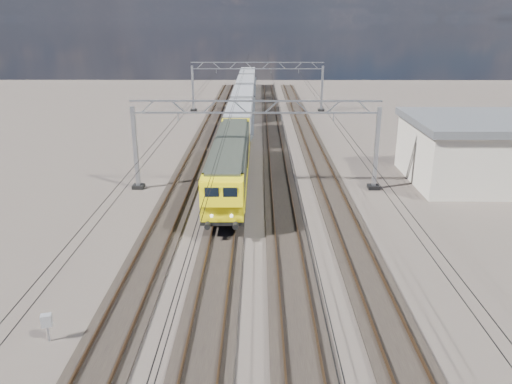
{
  "coord_description": "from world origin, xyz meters",
  "views": [
    {
      "loc": [
        0.25,
        -34.19,
        12.96
      ],
      "look_at": [
        0.07,
        -3.79,
        2.4
      ],
      "focal_mm": 35.0,
      "sensor_mm": 36.0,
      "label": 1
    }
  ],
  "objects_px": {
    "hopper_wagon_third": "(246,87)",
    "trackside_cabinet": "(46,321)",
    "catenary_gantry_mid": "(256,141)",
    "catenary_gantry_far": "(257,84)",
    "locomotive": "(231,161)",
    "hopper_wagon_mid": "(243,100)",
    "hopper_wagon_fourth": "(247,78)",
    "hopper_wagon_lead": "(239,120)"
  },
  "relations": [
    {
      "from": "hopper_wagon_mid",
      "to": "catenary_gantry_far",
      "type": "bearing_deg",
      "value": 64.66
    },
    {
      "from": "catenary_gantry_mid",
      "to": "catenary_gantry_far",
      "type": "relative_size",
      "value": 1.0
    },
    {
      "from": "catenary_gantry_mid",
      "to": "locomotive",
      "type": "relative_size",
      "value": 0.94
    },
    {
      "from": "catenary_gantry_mid",
      "to": "locomotive",
      "type": "distance_m",
      "value": 2.55
    },
    {
      "from": "hopper_wagon_fourth",
      "to": "trackside_cabinet",
      "type": "distance_m",
      "value": 80.74
    },
    {
      "from": "hopper_wagon_lead",
      "to": "hopper_wagon_third",
      "type": "relative_size",
      "value": 1.0
    },
    {
      "from": "trackside_cabinet",
      "to": "hopper_wagon_third",
      "type": "bearing_deg",
      "value": 69.3
    },
    {
      "from": "hopper_wagon_third",
      "to": "hopper_wagon_fourth",
      "type": "relative_size",
      "value": 1.0
    },
    {
      "from": "hopper_wagon_mid",
      "to": "trackside_cabinet",
      "type": "bearing_deg",
      "value": -97.29
    },
    {
      "from": "locomotive",
      "to": "hopper_wagon_third",
      "type": "distance_m",
      "value": 46.1
    },
    {
      "from": "catenary_gantry_far",
      "to": "hopper_wagon_lead",
      "type": "height_order",
      "value": "catenary_gantry_far"
    },
    {
      "from": "catenary_gantry_mid",
      "to": "trackside_cabinet",
      "type": "distance_m",
      "value": 22.24
    },
    {
      "from": "catenary_gantry_far",
      "to": "hopper_wagon_lead",
      "type": "bearing_deg",
      "value": -96.2
    },
    {
      "from": "hopper_wagon_mid",
      "to": "hopper_wagon_fourth",
      "type": "height_order",
      "value": "same"
    },
    {
      "from": "catenary_gantry_far",
      "to": "trackside_cabinet",
      "type": "relative_size",
      "value": 15.56
    },
    {
      "from": "hopper_wagon_mid",
      "to": "trackside_cabinet",
      "type": "xyz_separation_m",
      "value": [
        -6.66,
        -52.05,
        -1.26
      ]
    },
    {
      "from": "locomotive",
      "to": "hopper_wagon_lead",
      "type": "bearing_deg",
      "value": 90.0
    },
    {
      "from": "hopper_wagon_third",
      "to": "hopper_wagon_mid",
      "type": "bearing_deg",
      "value": -90.0
    },
    {
      "from": "catenary_gantry_far",
      "to": "hopper_wagon_third",
      "type": "xyz_separation_m",
      "value": [
        -2.0,
        9.98,
        -1.67
      ]
    },
    {
      "from": "catenary_gantry_far",
      "to": "trackside_cabinet",
      "type": "distance_m",
      "value": 57.02
    },
    {
      "from": "catenary_gantry_far",
      "to": "hopper_wagon_third",
      "type": "distance_m",
      "value": 10.31
    },
    {
      "from": "catenary_gantry_far",
      "to": "locomotive",
      "type": "distance_m",
      "value": 36.21
    },
    {
      "from": "hopper_wagon_lead",
      "to": "hopper_wagon_third",
      "type": "height_order",
      "value": "same"
    },
    {
      "from": "hopper_wagon_mid",
      "to": "hopper_wagon_lead",
      "type": "bearing_deg",
      "value": -90.0
    },
    {
      "from": "hopper_wagon_mid",
      "to": "trackside_cabinet",
      "type": "distance_m",
      "value": 52.49
    },
    {
      "from": "locomotive",
      "to": "hopper_wagon_mid",
      "type": "distance_m",
      "value": 31.9
    },
    {
      "from": "hopper_wagon_lead",
      "to": "catenary_gantry_mid",
      "type": "bearing_deg",
      "value": -83.51
    },
    {
      "from": "hopper_wagon_lead",
      "to": "trackside_cabinet",
      "type": "distance_m",
      "value": 38.46
    },
    {
      "from": "hopper_wagon_lead",
      "to": "trackside_cabinet",
      "type": "relative_size",
      "value": 10.17
    },
    {
      "from": "trackside_cabinet",
      "to": "locomotive",
      "type": "bearing_deg",
      "value": 56.77
    },
    {
      "from": "hopper_wagon_lead",
      "to": "hopper_wagon_mid",
      "type": "relative_size",
      "value": 1.0
    },
    {
      "from": "catenary_gantry_mid",
      "to": "catenary_gantry_far",
      "type": "height_order",
      "value": "same"
    },
    {
      "from": "locomotive",
      "to": "hopper_wagon_mid",
      "type": "bearing_deg",
      "value": 90.0
    },
    {
      "from": "locomotive",
      "to": "hopper_wagon_fourth",
      "type": "height_order",
      "value": "locomotive"
    },
    {
      "from": "hopper_wagon_third",
      "to": "trackside_cabinet",
      "type": "bearing_deg",
      "value": -95.74
    },
    {
      "from": "catenary_gantry_mid",
      "to": "hopper_wagon_fourth",
      "type": "bearing_deg",
      "value": 91.9
    },
    {
      "from": "hopper_wagon_third",
      "to": "trackside_cabinet",
      "type": "height_order",
      "value": "hopper_wagon_third"
    },
    {
      "from": "trackside_cabinet",
      "to": "catenary_gantry_far",
      "type": "bearing_deg",
      "value": 66.29
    },
    {
      "from": "catenary_gantry_mid",
      "to": "catenary_gantry_far",
      "type": "bearing_deg",
      "value": 90.0
    },
    {
      "from": "catenary_gantry_mid",
      "to": "locomotive",
      "type": "height_order",
      "value": "catenary_gantry_mid"
    },
    {
      "from": "catenary_gantry_far",
      "to": "locomotive",
      "type": "xyz_separation_m",
      "value": [
        -2.0,
        -36.12,
        -1.58
      ]
    },
    {
      "from": "locomotive",
      "to": "hopper_wagon_lead",
      "type": "relative_size",
      "value": 1.62
    }
  ]
}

